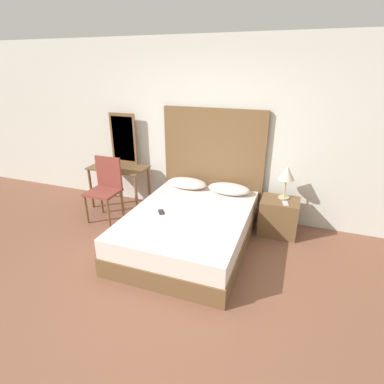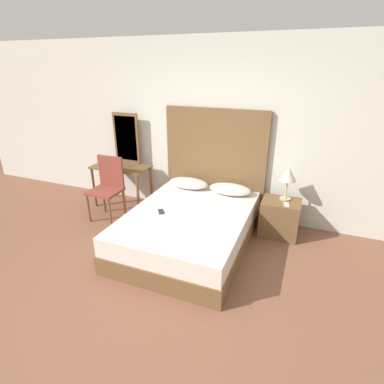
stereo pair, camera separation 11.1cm
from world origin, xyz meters
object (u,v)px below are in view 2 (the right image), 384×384
at_px(table_lamp, 288,175).
at_px(vanity_desk, 121,173).
at_px(phone_on_bed, 161,212).
at_px(bed, 189,229).
at_px(chair, 108,184).
at_px(nightstand, 280,218).
at_px(phone_on_nightstand, 286,205).

distance_m(table_lamp, vanity_desk, 2.71).
bearing_deg(vanity_desk, phone_on_bed, -35.97).
height_order(bed, chair, chair).
bearing_deg(bed, nightstand, 33.60).
height_order(nightstand, table_lamp, table_lamp).
distance_m(bed, phone_on_bed, 0.45).
distance_m(bed, nightstand, 1.33).
bearing_deg(bed, phone_on_bed, -158.90).
bearing_deg(nightstand, vanity_desk, 179.87).
distance_m(bed, phone_on_nightstand, 1.37).
height_order(phone_on_nightstand, vanity_desk, vanity_desk).
bearing_deg(nightstand, chair, -170.48).
distance_m(phone_on_bed, table_lamp, 1.81).
distance_m(nightstand, table_lamp, 0.64).
bearing_deg(phone_on_bed, table_lamp, 32.70).
xyz_separation_m(phone_on_bed, table_lamp, (1.49, 0.96, 0.40)).
height_order(table_lamp, chair, table_lamp).
height_order(nightstand, vanity_desk, vanity_desk).
bearing_deg(phone_on_nightstand, vanity_desk, 177.61).
bearing_deg(vanity_desk, table_lamp, 1.72).
bearing_deg(table_lamp, vanity_desk, -178.28).
height_order(nightstand, phone_on_nightstand, phone_on_nightstand).
height_order(phone_on_bed, vanity_desk, vanity_desk).
distance_m(phone_on_bed, chair, 1.24).
distance_m(nightstand, phone_on_nightstand, 0.30).
relative_size(nightstand, vanity_desk, 0.55).
height_order(phone_on_bed, table_lamp, table_lamp).
distance_m(phone_on_bed, nightstand, 1.71).
bearing_deg(chair, vanity_desk, 96.15).
height_order(bed, table_lamp, table_lamp).
bearing_deg(phone_on_nightstand, bed, -152.02).
bearing_deg(chair, bed, -11.15).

